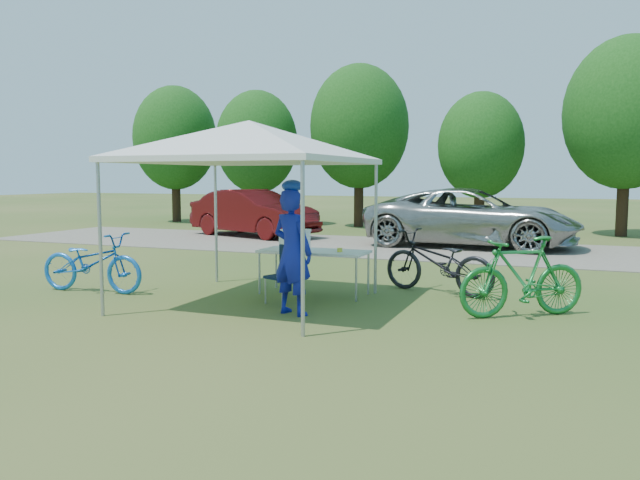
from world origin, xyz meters
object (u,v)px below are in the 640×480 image
object	(u,v)px
bike_dark	(438,262)
sedan	(253,213)
folding_table	(314,253)
bike_blue	(92,262)
cooler	(295,239)
minivan	(472,217)
bike_green	(522,277)
folding_chair	(286,269)
cyclist	(292,252)

from	to	relation	value
bike_dark	sedan	world-z (taller)	sedan
folding_table	bike_dark	distance (m)	2.03
bike_blue	cooler	bearing A→B (deg)	-73.99
cooler	sedan	world-z (taller)	sedan
folding_table	bike_blue	bearing A→B (deg)	-161.23
bike_dark	minivan	world-z (taller)	minivan
bike_green	minivan	world-z (taller)	minivan
cooler	minivan	bearing A→B (deg)	77.71
folding_chair	bike_green	world-z (taller)	bike_green
bike_green	minivan	xyz separation A→B (m)	(-1.88, 8.35, 0.26)
cyclist	bike_dark	distance (m)	2.79
bike_blue	folding_chair	bearing A→B (deg)	-87.90
cooler	bike_dark	distance (m)	2.36
folding_table	cooler	distance (m)	0.40
sedan	cyclist	bearing A→B (deg)	-130.96
cooler	folding_table	bearing A→B (deg)	0.00
cyclist	bike_green	size ratio (longest dim) A/B	0.95
cooler	bike_dark	world-z (taller)	cooler
folding_table	sedan	size ratio (longest dim) A/B	0.39
minivan	sedan	bearing A→B (deg)	89.10
folding_table	cyclist	bearing A→B (deg)	-78.88
cyclist	bike_green	world-z (taller)	cyclist
cooler	bike_dark	bearing A→B (deg)	20.09
folding_table	minivan	bearing A→B (deg)	80.07
bike_blue	bike_green	world-z (taller)	bike_green
cyclist	cooler	bearing A→B (deg)	-49.91
bike_dark	minivan	bearing A→B (deg)	-157.96
cyclist	folding_table	bearing A→B (deg)	-61.73
folding_table	bike_green	world-z (taller)	bike_green
cooler	bike_blue	distance (m)	3.38
cyclist	bike_dark	xyz separation A→B (m)	(1.57, 2.29, -0.35)
cooler	sedan	distance (m)	9.76
sedan	bike_blue	bearing A→B (deg)	-149.59
minivan	bike_dark	bearing A→B (deg)	-173.63
bike_green	bike_blue	bearing A→B (deg)	-117.86
folding_chair	bike_blue	distance (m)	3.38
bike_blue	sedan	world-z (taller)	sedan
bike_green	folding_chair	bearing A→B (deg)	-118.46
bike_green	bike_dark	world-z (taller)	bike_green
bike_green	sedan	world-z (taller)	sedan
bike_dark	bike_blue	bearing A→B (deg)	-51.40
bike_green	cyclist	bearing A→B (deg)	-104.96
minivan	folding_chair	bearing A→B (deg)	172.69
bike_blue	bike_green	distance (m)	6.78
cooler	bike_green	distance (m)	3.64
cyclist	bike_green	bearing A→B (deg)	-143.84
cooler	cyclist	bearing A→B (deg)	-67.06
folding_table	sedan	distance (m)	9.95
bike_green	bike_dark	size ratio (longest dim) A/B	0.93
folding_table	sedan	bearing A→B (deg)	123.45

